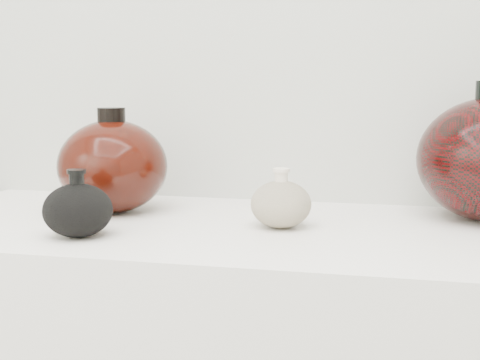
# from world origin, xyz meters

# --- Properties ---
(black_gourd_vase) EXTENTS (0.13, 0.13, 0.11)m
(black_gourd_vase) POSITION_xyz_m (-0.24, 0.82, 0.94)
(black_gourd_vase) COLOR black
(black_gourd_vase) RESTS_ON display_counter
(cream_gourd_vase) EXTENTS (0.12, 0.12, 0.10)m
(cream_gourd_vase) POSITION_xyz_m (0.06, 0.95, 0.94)
(cream_gourd_vase) COLOR #BFB291
(cream_gourd_vase) RESTS_ON display_counter
(left_round_pot) EXTENTS (0.21, 0.21, 0.19)m
(left_round_pot) POSITION_xyz_m (-0.26, 1.01, 0.99)
(left_round_pot) COLOR black
(left_round_pot) RESTS_ON display_counter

